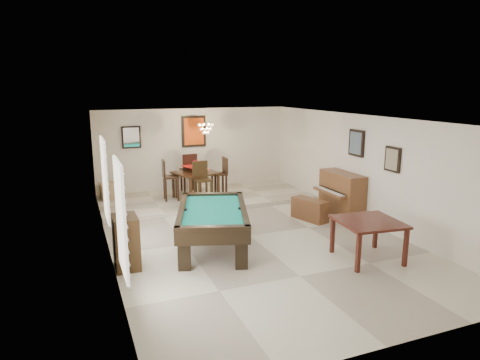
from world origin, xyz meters
TOP-DOWN VIEW (x-y plane):
  - ground_plane at (0.00, 0.00)m, footprint 6.00×9.00m
  - wall_back at (0.00, 4.50)m, footprint 6.00×0.04m
  - wall_front at (0.00, -4.50)m, footprint 6.00×0.04m
  - wall_left at (-3.00, 0.00)m, footprint 0.04×9.00m
  - wall_right at (3.00, 0.00)m, footprint 0.04×9.00m
  - ceiling at (0.00, 0.00)m, footprint 6.00×9.00m
  - dining_step at (0.00, 3.25)m, footprint 6.00×2.50m
  - window_left_front at (-2.97, -2.20)m, footprint 0.06×1.00m
  - window_left_rear at (-2.97, 0.60)m, footprint 0.06×1.00m
  - pool_table at (-1.00, -0.43)m, footprint 2.05×2.78m
  - square_table at (1.58, -2.05)m, footprint 1.24×1.24m
  - upright_piano at (2.60, 0.48)m, footprint 0.77×1.37m
  - piano_bench at (1.84, 0.52)m, footprint 0.63×1.02m
  - apothecary_chest at (-2.76, -0.72)m, footprint 0.43×0.65m
  - dining_table at (-0.33, 3.20)m, footprint 1.33×1.33m
  - flower_vase at (-0.33, 3.20)m, footprint 0.14×0.14m
  - dining_chair_south at (-0.33, 2.49)m, footprint 0.46×0.46m
  - dining_chair_north at (-0.33, 3.98)m, footprint 0.45×0.45m
  - dining_chair_west at (-1.03, 3.25)m, footprint 0.46×0.46m
  - dining_chair_east at (0.38, 3.20)m, footprint 0.43×0.43m
  - corner_bench at (-2.67, 4.00)m, footprint 0.46×0.55m
  - chandelier at (0.00, 3.20)m, footprint 0.44×0.44m
  - back_painting at (0.00, 4.46)m, footprint 0.75×0.06m
  - back_mirror at (-1.90, 4.46)m, footprint 0.55×0.06m
  - right_picture_upper at (2.96, 0.30)m, footprint 0.06×0.55m
  - right_picture_lower at (2.96, -1.00)m, footprint 0.06×0.45m

SIDE VIEW (x-z plane):
  - ground_plane at x=0.00m, z-range -0.02..0.00m
  - dining_step at x=0.00m, z-range 0.00..0.12m
  - piano_bench at x=1.84m, z-range 0.00..0.53m
  - corner_bench at x=-2.67m, z-range 0.12..0.58m
  - square_table at x=1.58m, z-range 0.00..0.78m
  - pool_table at x=-1.00m, z-range 0.00..0.83m
  - apothecary_chest at x=-2.76m, z-range 0.00..0.97m
  - dining_table at x=-0.33m, z-range 0.12..1.00m
  - upright_piano at x=2.60m, z-range 0.00..1.14m
  - dining_chair_east at x=0.38m, z-range 0.12..1.24m
  - dining_chair_west at x=-1.03m, z-range 0.12..1.26m
  - dining_chair_south at x=-0.33m, z-range 0.12..1.28m
  - dining_chair_north at x=-0.33m, z-range 0.12..1.31m
  - flower_vase at x=-0.33m, z-range 1.00..1.24m
  - wall_back at x=0.00m, z-range 0.00..2.60m
  - wall_front at x=0.00m, z-range 0.00..2.60m
  - wall_left at x=-3.00m, z-range 0.00..2.60m
  - wall_right at x=3.00m, z-range 0.00..2.60m
  - window_left_front at x=-2.97m, z-range 0.55..2.25m
  - window_left_rear at x=-2.97m, z-range 0.55..2.25m
  - right_picture_lower at x=2.96m, z-range 1.42..1.98m
  - back_mirror at x=-1.90m, z-range 1.48..2.12m
  - back_painting at x=0.00m, z-range 1.42..2.38m
  - right_picture_upper at x=2.96m, z-range 1.57..2.23m
  - chandelier at x=0.00m, z-range 1.90..2.50m
  - ceiling at x=0.00m, z-range 2.58..2.62m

